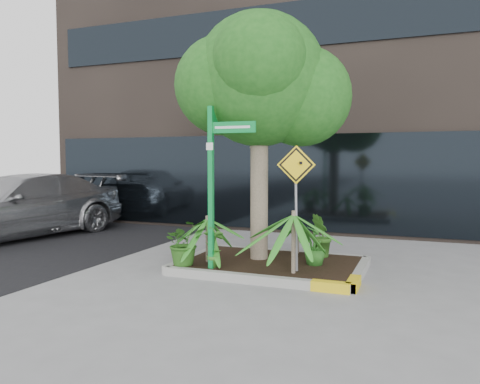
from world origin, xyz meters
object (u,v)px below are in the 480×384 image
(tree, at_px, (260,80))
(parked_car, at_px, (19,206))
(street_sign_post, at_px, (215,172))
(cattle_sign, at_px, (296,186))

(tree, bearing_deg, parked_car, 173.20)
(street_sign_post, bearing_deg, cattle_sign, 12.98)
(cattle_sign, bearing_deg, tree, 119.40)
(parked_car, relative_size, street_sign_post, 1.94)
(tree, height_order, cattle_sign, tree)
(street_sign_post, bearing_deg, tree, 65.13)
(tree, xyz_separation_m, cattle_sign, (0.89, -0.69, -1.92))
(tree, relative_size, parked_car, 0.84)
(parked_car, height_order, street_sign_post, street_sign_post)
(street_sign_post, relative_size, cattle_sign, 1.39)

